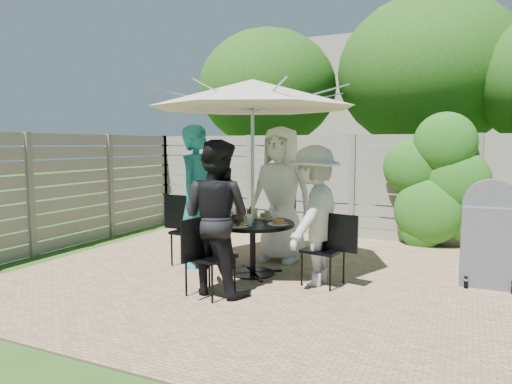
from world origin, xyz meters
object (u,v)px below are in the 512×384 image
at_px(glass_back, 255,213).
at_px(syrup_jug, 250,215).
at_px(person_back, 281,194).
at_px(coffee_cup, 268,216).
at_px(umbrella, 253,94).
at_px(glass_front, 250,220).
at_px(patio_table, 253,238).
at_px(chair_back, 285,240).
at_px(person_left, 199,197).
at_px(chair_right, 324,264).
at_px(bicycle, 227,206).
at_px(bbq_grill, 490,238).
at_px(person_right, 314,216).
at_px(glass_left, 231,216).
at_px(plate_front, 238,224).
at_px(plate_right, 278,222).
at_px(plate_left, 229,218).
at_px(chair_front, 210,273).
at_px(glass_right, 275,217).
at_px(chair_left, 192,245).
at_px(plate_back, 266,216).
at_px(person_front, 216,218).

bearing_deg(glass_back, syrup_jug, -81.73).
bearing_deg(person_back, coffee_cup, -80.69).
relative_size(umbrella, glass_front, 19.34).
relative_size(patio_table, chair_back, 1.20).
xyz_separation_m(person_back, person_left, (-0.88, -0.77, 0.00)).
relative_size(person_back, chair_right, 2.19).
height_order(coffee_cup, bicycle, bicycle).
height_order(chair_back, bbq_grill, bbq_grill).
xyz_separation_m(person_right, glass_left, (-1.09, -0.03, -0.07)).
distance_m(plate_front, plate_right, 0.51).
height_order(person_back, plate_front, person_back).
distance_m(plate_left, glass_back, 0.37).
relative_size(chair_front, person_right, 0.54).
relative_size(chair_back, plate_left, 3.57).
height_order(plate_front, glass_back, glass_back).
bearing_deg(plate_left, person_back, 62.74).
bearing_deg(chair_right, person_left, 6.11).
xyz_separation_m(person_back, syrup_jug, (-0.11, -0.77, -0.19)).
bearing_deg(chair_back, plate_left, -23.95).
bearing_deg(glass_right, syrup_jug, -174.07).
height_order(chair_front, bbq_grill, bbq_grill).
xyz_separation_m(chair_back, chair_front, (-0.13, -1.93, -0.01)).
bearing_deg(umbrella, chair_front, -93.93).
distance_m(chair_left, glass_left, 0.85).
relative_size(plate_right, syrup_jug, 1.62).
distance_m(glass_front, glass_right, 0.40).
bearing_deg(plate_back, chair_back, 86.28).
height_order(person_left, person_front, person_left).
relative_size(plate_back, glass_right, 1.86).
bearing_deg(chair_front, syrup_jug, 10.47).
xyz_separation_m(patio_table, plate_front, (-0.02, -0.36, 0.23)).
xyz_separation_m(patio_table, glass_back, (-0.09, 0.27, 0.28)).
distance_m(chair_left, plate_front, 1.11).
bearing_deg(umbrella, plate_left, 176.18).
xyz_separation_m(umbrella, plate_front, (-0.02, -0.36, -1.57)).
height_order(person_left, bicycle, person_left).
height_order(glass_left, glass_front, same).
bearing_deg(syrup_jug, chair_right, -6.70).
xyz_separation_m(chair_left, glass_left, (0.70, -0.15, 0.47)).
distance_m(chair_front, bicycle, 3.76).
distance_m(plate_right, coffee_cup, 0.34).
height_order(person_front, person_right, person_front).
relative_size(chair_back, coffee_cup, 7.74).
bearing_deg(glass_back, glass_left, -116.82).
relative_size(person_left, coffee_cup, 16.09).
xyz_separation_m(person_front, plate_front, (0.03, 0.47, -0.15)).
bearing_deg(chair_right, plate_back, -14.39).
distance_m(person_back, glass_right, 0.80).
distance_m(person_left, person_front, 1.18).
relative_size(chair_back, glass_right, 6.63).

